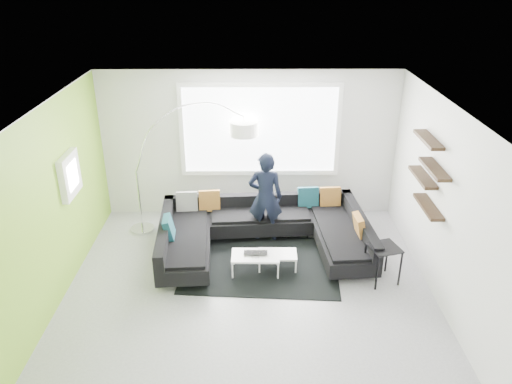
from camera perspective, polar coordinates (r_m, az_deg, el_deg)
ground at (r=7.77m, az=-0.82°, el=-10.69°), size 5.50×5.50×0.00m
room_shell at (r=7.07m, az=-0.59°, el=2.31°), size 5.54×5.04×2.82m
sectional_sofa at (r=8.43m, az=0.88°, el=-4.95°), size 3.58×2.37×0.74m
rug at (r=8.26m, az=0.50°, el=-8.25°), size 2.60×1.98×0.01m
coffee_table at (r=8.05m, az=1.20°, el=-7.93°), size 0.98×0.58×0.32m
arc_lamp at (r=8.98m, az=-13.52°, el=2.32°), size 2.28×1.01×2.36m
side_table at (r=7.97m, az=14.22°, el=-7.96°), size 0.54×0.54×0.60m
person at (r=8.62m, az=1.08°, el=-0.59°), size 0.63×0.45×1.63m
laptop at (r=7.89m, az=-0.05°, el=-7.21°), size 0.39×0.26×0.03m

